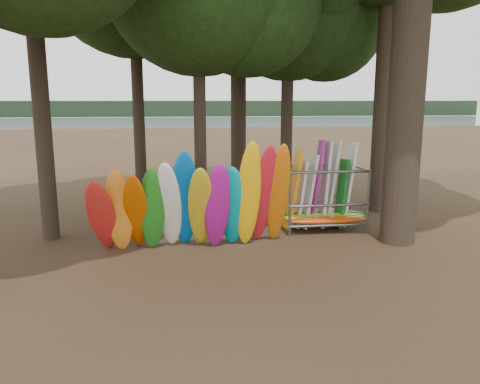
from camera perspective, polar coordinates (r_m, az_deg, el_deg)
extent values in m
plane|color=#47331E|center=(13.34, 1.67, -7.13)|extent=(120.00, 120.00, 0.00)
plane|color=gray|center=(72.64, -6.11, 7.79)|extent=(160.00, 160.00, 0.00)
cube|color=black|center=(122.53, -6.84, 10.05)|extent=(160.00, 4.00, 4.00)
cylinder|color=black|center=(15.21, -23.84, 18.91)|extent=(0.50, 0.50, 12.95)
cylinder|color=black|center=(18.24, -12.48, 14.52)|extent=(0.43, 0.43, 10.67)
cylinder|color=black|center=(20.48, -0.20, 16.52)|extent=(0.66, 0.66, 12.20)
cylinder|color=black|center=(19.41, 5.79, 12.43)|extent=(0.48, 0.48, 9.27)
ellipsoid|color=black|center=(19.76, 5.98, 21.87)|extent=(6.82, 6.82, 5.93)
cylinder|color=black|center=(15.65, -4.98, 12.76)|extent=(0.40, 0.40, 9.27)
cylinder|color=black|center=(18.49, 17.27, 19.43)|extent=(0.49, 0.49, 14.00)
ellipsoid|color=red|center=(13.15, -16.46, -2.88)|extent=(0.89, 1.66, 2.35)
ellipsoid|color=orange|center=(13.12, -14.53, -2.24)|extent=(0.73, 1.05, 2.54)
ellipsoid|color=#CB4E01|center=(13.11, -12.57, -2.47)|extent=(0.69, 1.79, 2.49)
ellipsoid|color=#20731C|center=(13.06, -10.63, -2.11)|extent=(0.80, 1.16, 2.54)
ellipsoid|color=white|center=(13.11, -8.68, -1.69)|extent=(0.84, 1.51, 2.70)
ellipsoid|color=#0456AA|center=(13.13, -6.75, -0.94)|extent=(0.77, 1.48, 3.02)
ellipsoid|color=gold|center=(13.05, -4.75, -1.96)|extent=(0.82, 1.58, 2.58)
ellipsoid|color=#98147F|center=(13.00, -2.78, -1.76)|extent=(0.82, 1.25, 2.67)
ellipsoid|color=#038C95|center=(13.27, -0.94, -1.79)|extent=(0.89, 1.24, 2.53)
ellipsoid|color=#EDB10C|center=(13.12, 1.07, -0.35)|extent=(0.79, 1.24, 3.22)
ellipsoid|color=red|center=(13.39, 2.82, -0.36)|extent=(0.86, 1.62, 3.13)
ellipsoid|color=#CF670E|center=(13.47, 4.69, -0.28)|extent=(0.61, 1.52, 3.15)
ellipsoid|color=#C5400A|center=(15.19, 10.52, -3.39)|extent=(2.64, 0.55, 0.24)
ellipsoid|color=#B8D91C|center=(15.57, 10.05, -3.01)|extent=(2.90, 0.55, 0.24)
ellipsoid|color=#1B6917|center=(15.88, 9.67, -2.72)|extent=(3.13, 0.55, 0.24)
ellipsoid|color=#C13B0E|center=(16.17, 9.35, -2.45)|extent=(2.66, 0.55, 0.24)
cube|color=orange|center=(15.38, 6.50, 0.31)|extent=(0.58, 0.82, 2.63)
cube|color=white|center=(15.57, 7.36, -0.32)|extent=(0.42, 0.76, 2.25)
cube|color=silver|center=(15.54, 8.41, 0.05)|extent=(0.55, 0.80, 2.46)
cube|color=#A21B8A|center=(15.71, 9.23, 0.98)|extent=(0.51, 0.78, 2.92)
cube|color=silver|center=(15.66, 10.33, 0.82)|extent=(0.37, 0.79, 2.88)
cube|color=silver|center=(15.88, 11.09, 1.02)|extent=(0.52, 0.79, 2.91)
cube|color=#197123|center=(15.81, 12.23, -0.21)|extent=(0.37, 0.77, 2.30)
cube|color=white|center=(16.03, 12.95, 0.91)|extent=(0.53, 0.81, 2.84)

